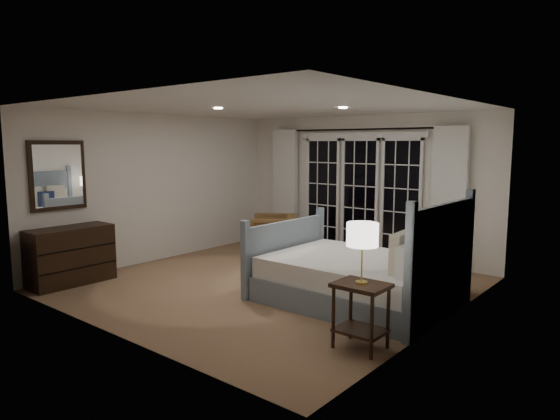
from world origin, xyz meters
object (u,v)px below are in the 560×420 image
Objects in this scene: bed at (359,277)px; lamp_right at (450,214)px; armchair at (274,235)px; nightstand_right at (448,265)px; nightstand_left at (361,306)px; lamp_left at (362,235)px; dresser at (71,256)px.

lamp_right is at bearing 57.11° from bed.
nightstand_right is at bearing 49.05° from armchair.
nightstand_right is (-0.03, 2.33, -0.04)m from nightstand_left.
armchair is (-2.53, 1.34, 0.04)m from bed.
lamp_left reaches higher than dresser.
bed reaches higher than nightstand_right.
dresser is (-4.35, -2.98, -0.67)m from lamp_right.
lamp_right is at bearing 49.05° from armchair.
armchair is at bearing 175.81° from nightstand_right.
dresser is (-3.64, -1.88, 0.07)m from bed.
bed is 3.86× the size of nightstand_right.
bed is at bearing 25.37° from armchair.
armchair is at bearing 141.93° from lamp_left.
dresser reaches higher than nightstand_right.
lamp_right is (-0.03, 2.33, 0.64)m from nightstand_left.
lamp_right is 0.73× the size of armchair.
lamp_left is (0.74, -1.23, 0.80)m from bed.
lamp_left is (-0.00, 0.00, 0.70)m from nightstand_left.
nightstand_left is at bearing -58.77° from bed.
armchair is at bearing 141.93° from nightstand_left.
nightstand_right is at bearing -153.43° from lamp_right.
bed is 3.87× the size of lamp_left.
nightstand_right is at bearing 90.80° from nightstand_left.
dresser reaches higher than armchair.
nightstand_right is at bearing 57.11° from bed.
lamp_right reaches higher than nightstand_left.
lamp_left is at bearing -89.20° from lamp_right.
armchair is (-3.27, 2.56, -0.76)m from lamp_left.
nightstand_right is 5.27m from dresser.
nightstand_left is 0.70m from lamp_left.
bed reaches higher than lamp_right.
dresser is at bearing -145.65° from lamp_right.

